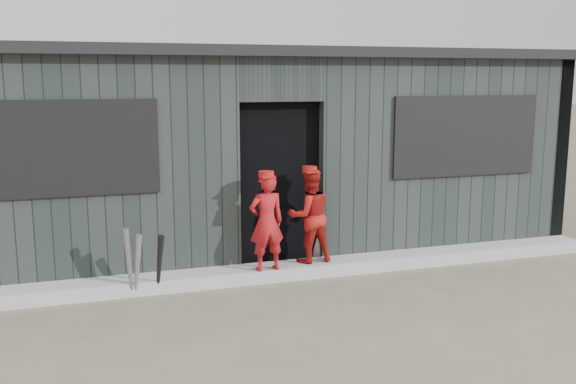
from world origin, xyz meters
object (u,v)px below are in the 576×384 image
object	(u,v)px
bat_mid	(129,263)
dugout	(250,150)
bat_right	(159,265)
player_grey_back	(327,216)
bat_left	(137,266)
player_red_left	(267,222)
player_red_right	(309,215)

from	to	relation	value
bat_mid	dugout	bearing A→B (deg)	46.92
bat_right	player_grey_back	xyz separation A→B (m)	(2.12, 0.65, 0.25)
bat_left	player_red_left	distance (m)	1.46
bat_mid	player_grey_back	world-z (taller)	player_grey_back
bat_right	player_grey_back	world-z (taller)	player_grey_back
bat_left	player_red_right	world-z (taller)	player_red_right
player_red_right	player_grey_back	world-z (taller)	player_red_right
player_red_right	dugout	distance (m)	1.77
bat_left	bat_right	distance (m)	0.22
bat_mid	bat_right	bearing A→B (deg)	-4.58
bat_left	dugout	world-z (taller)	dugout
bat_left	bat_right	world-z (taller)	bat_left
player_red_left	player_red_right	distance (m)	0.59
bat_mid	dugout	xyz separation A→B (m)	(1.78, 1.91, 0.90)
player_red_left	dugout	xyz separation A→B (m)	(0.28, 1.81, 0.59)
player_red_left	dugout	distance (m)	1.93
bat_left	player_red_right	bearing A→B (deg)	7.58
bat_left	player_red_left	bearing A→B (deg)	3.79
bat_left	dugout	xyz separation A→B (m)	(1.70, 1.91, 0.94)
dugout	player_grey_back	bearing A→B (deg)	-63.67
bat_right	player_grey_back	size ratio (longest dim) A/B	0.60
player_grey_back	dugout	xyz separation A→B (m)	(-0.64, 1.28, 0.69)
bat_left	player_red_right	distance (m)	2.03
dugout	player_red_left	bearing A→B (deg)	-98.91
bat_left	player_grey_back	size ratio (longest dim) A/B	0.59
dugout	bat_mid	bearing A→B (deg)	-133.08
player_red_left	dugout	size ratio (longest dim) A/B	0.13
bat_left	bat_right	size ratio (longest dim) A/B	0.98
player_grey_back	bat_right	bearing A→B (deg)	16.11
player_red_left	bat_right	bearing A→B (deg)	1.51
bat_mid	player_red_right	distance (m)	2.10
bat_mid	bat_right	world-z (taller)	bat_mid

